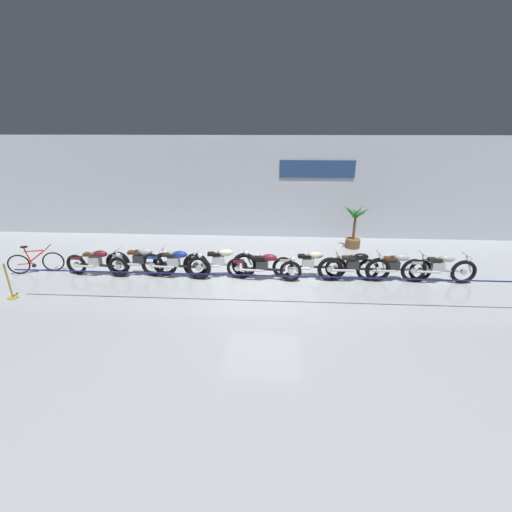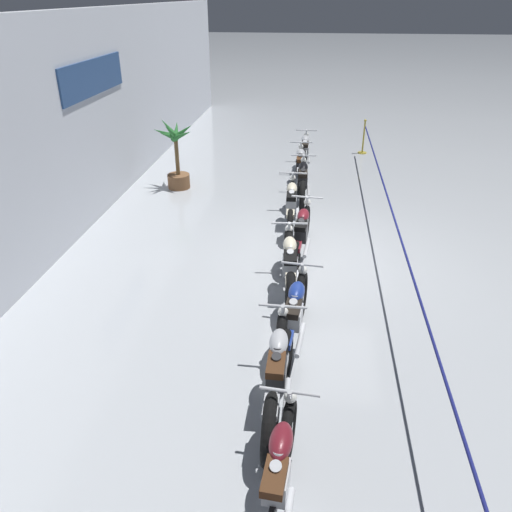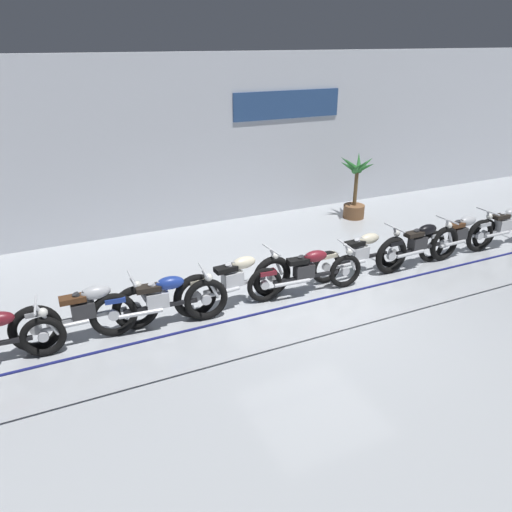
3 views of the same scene
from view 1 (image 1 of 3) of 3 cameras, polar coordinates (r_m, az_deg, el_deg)
The scene contains 14 objects.
ground_plane at distance 10.42m, azimuth 1.21°, elevation -5.03°, with size 120.00×120.00×0.00m, color #B2B7BC.
back_wall at distance 14.70m, azimuth 2.11°, elevation 11.28°, with size 28.00×0.29×4.20m.
motorcycle_maroon_0 at distance 12.09m, azimuth -24.99°, elevation -0.98°, with size 2.14×0.62×0.92m.
motorcycle_silver_1 at distance 11.58m, azimuth -18.57°, elevation -0.84°, with size 2.34×0.62×0.97m.
motorcycle_blue_2 at distance 11.08m, azimuth -13.25°, elevation -1.26°, with size 2.31×0.62×0.96m.
motorcycle_cream_3 at distance 10.90m, azimuth -5.96°, elevation -1.13°, with size 2.36×0.62×0.98m.
motorcycle_maroon_4 at distance 10.64m, azimuth 1.34°, elevation -1.72°, with size 2.36×0.62×0.92m.
motorcycle_cream_5 at distance 10.95m, azimuth 8.99°, elevation -1.34°, with size 2.36×0.62×0.92m.
motorcycle_black_6 at distance 10.98m, azimuth 16.06°, elevation -1.73°, with size 2.25×0.62×0.97m.
motorcycle_silver_7 at distance 11.43m, azimuth 22.14°, elevation -1.67°, with size 2.34×0.62×0.93m.
motorcycle_silver_8 at distance 11.86m, azimuth 28.23°, elevation -1.80°, with size 2.25×0.62×0.96m.
bicycle at distance 13.34m, azimuth -32.81°, elevation -0.87°, with size 1.63×0.63×0.94m.
potted_palm_left_of_row at distance 13.96m, azimuth 16.06°, elevation 4.60°, with size 1.11×1.09×1.76m.
stanchion_far_left at distance 9.19m, azimuth -8.23°, elevation -3.67°, with size 14.05×0.28×1.05m.
Camera 1 is at (0.34, -9.36, 4.55)m, focal length 24.00 mm.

